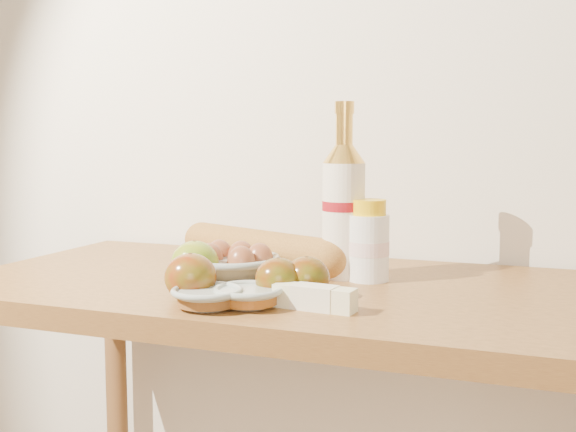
{
  "coord_description": "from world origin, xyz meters",
  "views": [
    {
      "loc": [
        0.44,
        0.01,
        1.16
      ],
      "look_at": [
        0.0,
        1.15,
        1.02
      ],
      "focal_mm": 45.0,
      "sensor_mm": 36.0,
      "label": 1
    }
  ],
  "objects_px": {
    "baguette": "(260,248)",
    "cream_bottle": "(369,243)",
    "bourbon_bottle": "(344,207)",
    "egg_bowl": "(232,264)",
    "table": "(294,350)"
  },
  "relations": [
    {
      "from": "bourbon_bottle",
      "to": "egg_bowl",
      "type": "xyz_separation_m",
      "value": [
        -0.19,
        -0.08,
        -0.1
      ]
    },
    {
      "from": "table",
      "to": "egg_bowl",
      "type": "relative_size",
      "value": 5.79
    },
    {
      "from": "egg_bowl",
      "to": "baguette",
      "type": "distance_m",
      "value": 0.12
    },
    {
      "from": "cream_bottle",
      "to": "egg_bowl",
      "type": "bearing_deg",
      "value": -148.42
    },
    {
      "from": "bourbon_bottle",
      "to": "cream_bottle",
      "type": "height_order",
      "value": "bourbon_bottle"
    },
    {
      "from": "cream_bottle",
      "to": "baguette",
      "type": "xyz_separation_m",
      "value": [
        -0.23,
        0.06,
        -0.03
      ]
    },
    {
      "from": "table",
      "to": "baguette",
      "type": "height_order",
      "value": "baguette"
    },
    {
      "from": "baguette",
      "to": "table",
      "type": "bearing_deg",
      "value": -22.95
    },
    {
      "from": "baguette",
      "to": "egg_bowl",
      "type": "bearing_deg",
      "value": -68.88
    },
    {
      "from": "baguette",
      "to": "cream_bottle",
      "type": "bearing_deg",
      "value": 8.78
    },
    {
      "from": "bourbon_bottle",
      "to": "egg_bowl",
      "type": "bearing_deg",
      "value": 178.16
    },
    {
      "from": "table",
      "to": "baguette",
      "type": "bearing_deg",
      "value": 134.35
    },
    {
      "from": "bourbon_bottle",
      "to": "table",
      "type": "bearing_deg",
      "value": -158.89
    },
    {
      "from": "bourbon_bottle",
      "to": "baguette",
      "type": "xyz_separation_m",
      "value": [
        -0.18,
        0.05,
        -0.09
      ]
    },
    {
      "from": "table",
      "to": "egg_bowl",
      "type": "xyz_separation_m",
      "value": [
        -0.12,
        -0.01,
        0.15
      ]
    }
  ]
}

